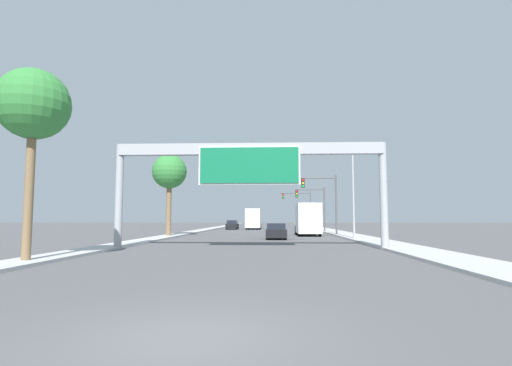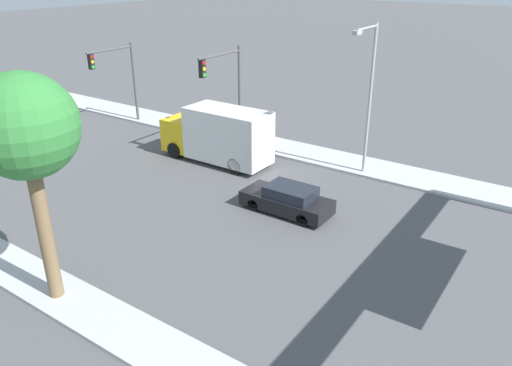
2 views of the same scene
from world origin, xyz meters
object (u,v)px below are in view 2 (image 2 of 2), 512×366
(truck_box_secondary, at_px, (219,135))
(car_far_center, at_px, (287,200))
(street_lamp_right, at_px, (368,89))
(palm_tree_background, at_px, (25,130))
(traffic_light_mid_block, at_px, (120,72))
(traffic_light_near_intersection, at_px, (228,84))

(truck_box_secondary, bearing_deg, car_far_center, -116.32)
(car_far_center, bearing_deg, street_lamp_right, -9.49)
(car_far_center, bearing_deg, palm_tree_background, 162.61)
(truck_box_secondary, xyz_separation_m, street_lamp_right, (2.99, -8.16, 3.35))
(traffic_light_mid_block, relative_size, street_lamp_right, 0.71)
(street_lamp_right, bearing_deg, car_far_center, 170.51)
(traffic_light_near_intersection, bearing_deg, street_lamp_right, -83.92)
(traffic_light_mid_block, distance_m, street_lamp_right, 19.00)
(truck_box_secondary, relative_size, palm_tree_background, 0.86)
(street_lamp_right, bearing_deg, palm_tree_background, 165.50)
(car_far_center, relative_size, traffic_light_near_intersection, 0.68)
(traffic_light_near_intersection, bearing_deg, palm_tree_background, -164.76)
(car_far_center, height_order, street_lamp_right, street_lamp_right)
(truck_box_secondary, height_order, traffic_light_mid_block, traffic_light_mid_block)
(traffic_light_mid_block, relative_size, palm_tree_background, 0.72)
(palm_tree_background, distance_m, street_lamp_right, 17.96)
(traffic_light_near_intersection, relative_size, street_lamp_right, 0.78)
(street_lamp_right, bearing_deg, truck_box_secondary, 110.10)
(traffic_light_near_intersection, distance_m, palm_tree_background, 17.11)
(car_far_center, distance_m, truck_box_secondary, 7.97)
(car_far_center, xyz_separation_m, truck_box_secondary, (3.50, 7.08, 1.07))
(car_far_center, height_order, traffic_light_near_intersection, traffic_light_near_intersection)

